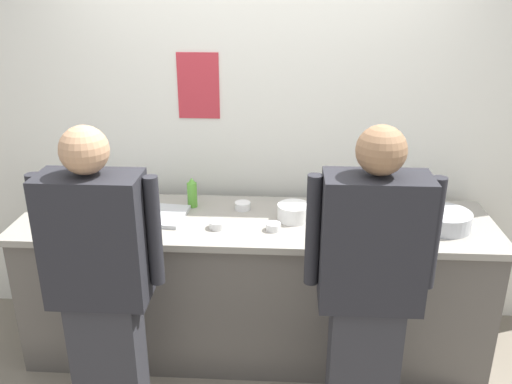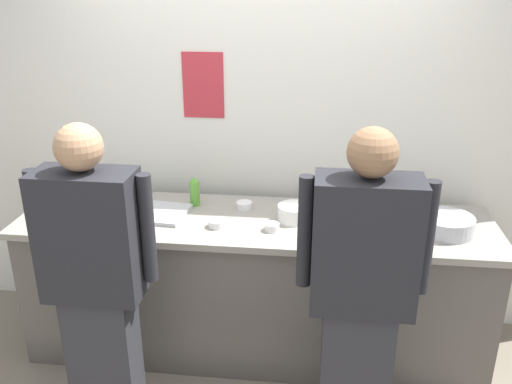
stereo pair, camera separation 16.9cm
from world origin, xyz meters
TOP-DOWN VIEW (x-y plane):
  - wall_back at (-0.00, 0.88)m, footprint 4.47×0.11m
  - prep_counter at (0.00, 0.39)m, footprint 2.85×0.73m
  - chef_near_left at (-0.70, -0.35)m, footprint 0.61×0.24m
  - chef_center at (0.59, -0.32)m, footprint 0.62×0.24m
  - plate_stack_front at (0.23, 0.40)m, footprint 0.20×0.20m
  - mixing_bowl_steel at (1.10, 0.34)m, footprint 0.31×0.31m
  - sheet_tray at (-0.68, 0.39)m, footprint 0.54×0.36m
  - squeeze_bottle_primary at (-0.40, 0.56)m, footprint 0.06×0.06m
  - ramekin_red_sauce at (-0.08, 0.54)m, footprint 0.10×0.10m
  - ramekin_yellow_sauce at (0.76, 0.57)m, footprint 0.10×0.10m
  - ramekin_orange_sauce at (-0.21, 0.26)m, footprint 0.10×0.10m
  - ramekin_green_sauce at (0.12, 0.25)m, footprint 0.09×0.09m
  - deli_cup at (-1.16, 0.59)m, footprint 0.09×0.09m
  - chefs_knife at (-1.15, 0.35)m, footprint 0.27×0.03m

SIDE VIEW (x-z plane):
  - prep_counter at x=0.00m, z-range 0.00..0.92m
  - chef_near_left at x=-0.70m, z-range 0.05..1.73m
  - chef_center at x=0.59m, z-range 0.05..1.74m
  - chefs_knife at x=-1.15m, z-range 0.92..0.93m
  - sheet_tray at x=-0.68m, z-range 0.92..0.94m
  - ramekin_orange_sauce at x=-0.21m, z-range 0.92..0.96m
  - ramekin_yellow_sauce at x=0.76m, z-range 0.92..0.96m
  - ramekin_green_sauce at x=0.12m, z-range 0.92..0.96m
  - ramekin_red_sauce at x=-0.08m, z-range 0.92..0.97m
  - deli_cup at x=-1.16m, z-range 0.92..1.00m
  - plate_stack_front at x=0.23m, z-range 0.92..1.01m
  - mixing_bowl_steel at x=1.10m, z-range 0.92..1.02m
  - squeeze_bottle_primary at x=-0.40m, z-range 0.91..1.10m
  - wall_back at x=0.00m, z-range 0.00..2.89m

